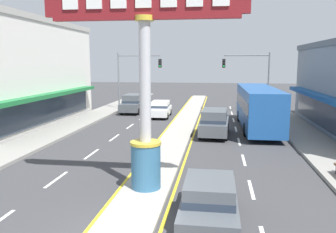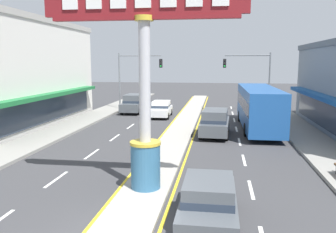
% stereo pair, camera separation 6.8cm
% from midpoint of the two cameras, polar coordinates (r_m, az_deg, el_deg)
% --- Properties ---
extents(median_strip, '(1.94, 52.00, 0.14)m').
position_cam_midpoint_polar(median_strip, '(27.85, 2.45, -1.71)').
color(median_strip, '#A39E93').
rests_on(median_strip, ground).
extents(sidewalk_left, '(2.78, 60.00, 0.18)m').
position_cam_midpoint_polar(sidewalk_left, '(28.32, -16.35, -1.84)').
color(sidewalk_left, gray).
rests_on(sidewalk_left, ground).
extents(sidewalk_right, '(2.78, 60.00, 0.18)m').
position_cam_midpoint_polar(sidewalk_right, '(26.45, 21.67, -2.86)').
color(sidewalk_right, gray).
rests_on(sidewalk_right, ground).
extents(lane_markings, '(8.68, 52.00, 0.01)m').
position_cam_midpoint_polar(lane_markings, '(26.54, 2.14, -2.38)').
color(lane_markings, silver).
rests_on(lane_markings, ground).
extents(district_sign, '(7.85, 1.25, 8.09)m').
position_cam_midpoint_polar(district_sign, '(13.56, -3.71, 5.86)').
color(district_sign, '#33668C').
rests_on(district_sign, median_strip).
extents(traffic_light_left_side, '(4.86, 0.46, 6.20)m').
position_cam_midpoint_polar(traffic_light_left_side, '(37.91, -5.39, 7.43)').
color(traffic_light_left_side, slate).
rests_on(traffic_light_left_side, ground).
extents(traffic_light_right_side, '(4.86, 0.46, 6.20)m').
position_cam_midpoint_polar(traffic_light_right_side, '(37.28, 13.74, 7.19)').
color(traffic_light_right_side, slate).
rests_on(traffic_light_right_side, ground).
extents(sedan_near_right_lane, '(1.85, 4.30, 1.53)m').
position_cam_midpoint_polar(sedan_near_right_lane, '(11.55, 6.85, -13.57)').
color(sedan_near_right_lane, '#4C5156').
rests_on(sedan_near_right_lane, ground).
extents(sedan_far_right_lane, '(1.93, 4.35, 1.53)m').
position_cam_midpoint_polar(sedan_far_right_lane, '(33.20, -1.09, 1.27)').
color(sedan_far_right_lane, white).
rests_on(sedan_far_right_lane, ground).
extents(suv_near_left_lane, '(2.13, 4.68, 1.90)m').
position_cam_midpoint_polar(suv_near_left_lane, '(24.78, 7.80, -0.96)').
color(suv_near_left_lane, '#4C5156').
rests_on(suv_near_left_lane, ground).
extents(suv_mid_left_lane, '(1.99, 4.61, 1.90)m').
position_cam_midpoint_polar(suv_mid_left_lane, '(36.23, -5.60, 2.19)').
color(suv_mid_left_lane, '#4C5156').
rests_on(suv_mid_left_lane, ground).
extents(bus_far_left_oncoming, '(2.68, 11.23, 3.26)m').
position_cam_midpoint_polar(bus_far_left_oncoming, '(27.87, 14.73, 1.76)').
color(bus_far_left_oncoming, '#1E5199').
rests_on(bus_far_left_oncoming, ground).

